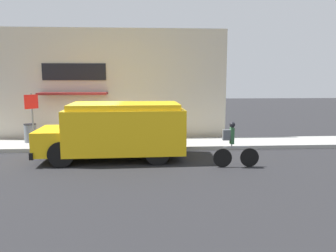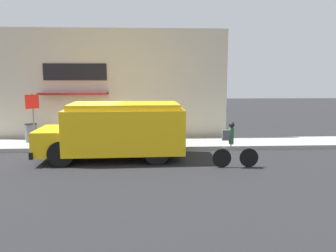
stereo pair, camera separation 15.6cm
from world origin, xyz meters
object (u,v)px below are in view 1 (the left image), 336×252
at_px(cyclist, 233,145).
at_px(stop_sign_post, 32,111).
at_px(school_bus, 118,130).
at_px(trash_bin, 30,133).

xyz_separation_m(cyclist, stop_sign_post, (-7.86, 3.38, 0.91)).
bearing_deg(school_bus, trash_bin, 145.32).
height_order(school_bus, cyclist, school_bus).
relative_size(school_bus, stop_sign_post, 2.43).
bearing_deg(trash_bin, school_bus, -33.07).
relative_size(stop_sign_post, trash_bin, 2.67).
xyz_separation_m(stop_sign_post, trash_bin, (-0.41, 0.79, -1.09)).
xyz_separation_m(school_bus, stop_sign_post, (-3.80, 1.95, 0.54)).
height_order(school_bus, trash_bin, school_bus).
relative_size(school_bus, trash_bin, 6.50).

